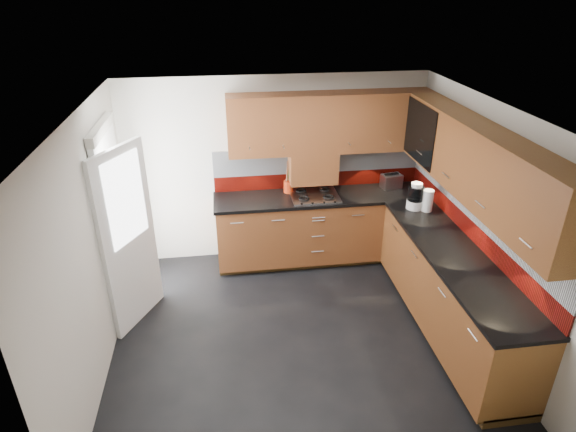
{
  "coord_description": "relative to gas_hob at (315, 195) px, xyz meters",
  "views": [
    {
      "loc": [
        -0.66,
        -3.97,
        3.44
      ],
      "look_at": [
        -0.01,
        0.65,
        1.1
      ],
      "focal_mm": 30.0,
      "sensor_mm": 36.0,
      "label": 1
    }
  ],
  "objects": [
    {
      "name": "room",
      "position": [
        -0.45,
        -1.47,
        0.54
      ],
      "size": [
        4.0,
        3.8,
        2.64
      ],
      "color": "black"
    },
    {
      "name": "base_cabinets",
      "position": [
        0.62,
        -0.75,
        -0.52
      ],
      "size": [
        2.7,
        3.2,
        0.95
      ],
      "color": "brown",
      "rests_on": "room"
    },
    {
      "name": "countertop",
      "position": [
        0.6,
        -0.77,
        -0.04
      ],
      "size": [
        2.72,
        3.22,
        0.04
      ],
      "color": "black",
      "rests_on": "base_cabinets"
    },
    {
      "name": "backsplash",
      "position": [
        0.83,
        -0.54,
        0.25
      ],
      "size": [
        2.7,
        3.2,
        0.54
      ],
      "color": "#6A0F09",
      "rests_on": "countertop"
    },
    {
      "name": "upper_cabinets",
      "position": [
        0.78,
        -0.69,
        0.88
      ],
      "size": [
        2.5,
        3.2,
        0.72
      ],
      "color": "brown",
      "rests_on": "room"
    },
    {
      "name": "extractor_hood",
      "position": [
        0.0,
        0.17,
        0.32
      ],
      "size": [
        0.6,
        0.33,
        0.4
      ],
      "primitive_type": "cube",
      "color": "brown",
      "rests_on": "room"
    },
    {
      "name": "glass_cabinet",
      "position": [
        1.26,
        -0.4,
        0.91
      ],
      "size": [
        0.32,
        0.8,
        0.66
      ],
      "color": "black",
      "rests_on": "room"
    },
    {
      "name": "back_door",
      "position": [
        -2.23,
        -0.72,
        0.08
      ],
      "size": [
        0.42,
        1.19,
        2.04
      ],
      "color": "white",
      "rests_on": "room"
    },
    {
      "name": "gas_hob",
      "position": [
        0.0,
        0.0,
        0.0
      ],
      "size": [
        0.6,
        0.53,
        0.05
      ],
      "color": "silver",
      "rests_on": "countertop"
    },
    {
      "name": "utensil_pot",
      "position": [
        -0.31,
        0.19,
        0.08
      ],
      "size": [
        0.12,
        0.12,
        0.44
      ],
      "color": "red",
      "rests_on": "countertop"
    },
    {
      "name": "toaster",
      "position": [
        1.05,
        0.15,
        0.08
      ],
      "size": [
        0.28,
        0.2,
        0.19
      ],
      "color": "silver",
      "rests_on": "countertop"
    },
    {
      "name": "food_processor",
      "position": [
        1.12,
        -0.5,
        0.13
      ],
      "size": [
        0.2,
        0.2,
        0.33
      ],
      "color": "white",
      "rests_on": "countertop"
    },
    {
      "name": "paper_towel",
      "position": [
        1.24,
        -0.58,
        0.12
      ],
      "size": [
        0.17,
        0.17,
        0.26
      ],
      "primitive_type": "cylinder",
      "rotation": [
        0.0,
        0.0,
        0.4
      ],
      "color": "white",
      "rests_on": "countertop"
    },
    {
      "name": "orange_cloth",
      "position": [
        1.18,
        -0.39,
        -0.01
      ],
      "size": [
        0.19,
        0.18,
        0.02
      ],
      "primitive_type": "cube",
      "rotation": [
        0.0,
        0.0,
        0.37
      ],
      "color": "#E25A19",
      "rests_on": "countertop"
    }
  ]
}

